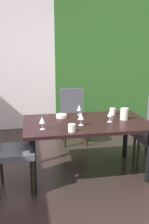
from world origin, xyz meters
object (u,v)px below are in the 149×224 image
at_px(cup_near_window, 113,112).
at_px(chair_left_near, 8,147).
at_px(chair_right_far, 147,125).
at_px(pitcher_front, 124,114).
at_px(wine_glass_right, 79,108).
at_px(cup_rear, 72,128).
at_px(chair_head_far, 73,112).
at_px(wine_glass_south, 110,114).
at_px(wine_glass_west, 81,116).
at_px(wine_glass_east, 42,120).
at_px(serving_bowl_near_shelf, 61,116).
at_px(dining_table, 86,128).

bearing_deg(cup_near_window, chair_left_near, -159.91).
relative_size(chair_right_far, pitcher_front, 6.07).
distance_m(wine_glass_right, cup_near_window, 0.48).
relative_size(cup_rear, pitcher_front, 0.56).
height_order(chair_head_far, wine_glass_south, chair_head_far).
bearing_deg(cup_rear, wine_glass_west, 55.44).
height_order(wine_glass_east, cup_near_window, wine_glass_east).
height_order(chair_left_near, wine_glass_west, chair_left_near).
height_order(wine_glass_west, serving_bowl_near_shelf, wine_glass_west).
distance_m(wine_glass_south, wine_glass_west, 0.40).
xyz_separation_m(dining_table, pitcher_front, (0.51, -0.00, 0.16)).
bearing_deg(wine_glass_west, cup_rear, -124.56).
bearing_deg(wine_glass_right, wine_glass_south, -53.23).
bearing_deg(serving_bowl_near_shelf, wine_glass_south, -29.20).
distance_m(chair_left_near, chair_head_far, 1.79).
height_order(dining_table, chair_left_near, chair_left_near).
height_order(serving_bowl_near_shelf, cup_rear, cup_rear).
relative_size(chair_left_near, chair_right_far, 1.00).
height_order(wine_glass_west, cup_rear, wine_glass_west).
height_order(wine_glass_east, wine_glass_west, wine_glass_west).
relative_size(cup_near_window, pitcher_front, 0.61).
bearing_deg(serving_bowl_near_shelf, chair_head_far, 70.37).
xyz_separation_m(chair_left_near, pitcher_front, (1.49, 0.25, 0.25)).
distance_m(wine_glass_right, cup_rear, 0.76).
height_order(chair_left_near, cup_rear, chair_left_near).
bearing_deg(dining_table, chair_right_far, 14.53).
height_order(chair_head_far, cup_rear, chair_head_far).
bearing_deg(dining_table, chair_head_far, 87.81).
distance_m(wine_glass_east, pitcher_front, 1.12).
distance_m(chair_head_far, wine_glass_east, 1.59).
bearing_deg(chair_left_near, wine_glass_right, 122.23).
distance_m(dining_table, wine_glass_right, 0.40).
height_order(chair_left_near, wine_glass_south, chair_left_near).
height_order(wine_glass_east, pitcher_front, pitcher_front).
relative_size(wine_glass_east, cup_near_window, 1.55).
bearing_deg(wine_glass_south, dining_table, 166.16).
bearing_deg(pitcher_front, chair_left_near, -170.50).
distance_m(chair_left_near, wine_glass_west, 0.93).
bearing_deg(wine_glass_east, wine_glass_west, 9.43).
bearing_deg(wine_glass_west, wine_glass_east, -170.57).
bearing_deg(chair_right_far, wine_glass_east, 107.06).
relative_size(wine_glass_right, pitcher_front, 0.96).
relative_size(wine_glass_west, serving_bowl_near_shelf, 1.09).
height_order(wine_glass_right, cup_near_window, wine_glass_right).
xyz_separation_m(cup_near_window, pitcher_front, (0.07, -0.27, 0.03)).
xyz_separation_m(chair_head_far, wine_glass_east, (-0.63, -1.43, 0.28)).
relative_size(serving_bowl_near_shelf, pitcher_front, 0.96).
height_order(wine_glass_south, serving_bowl_near_shelf, wine_glass_south).
bearing_deg(chair_right_far, chair_head_far, 44.56).
relative_size(chair_head_far, wine_glass_right, 6.38).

